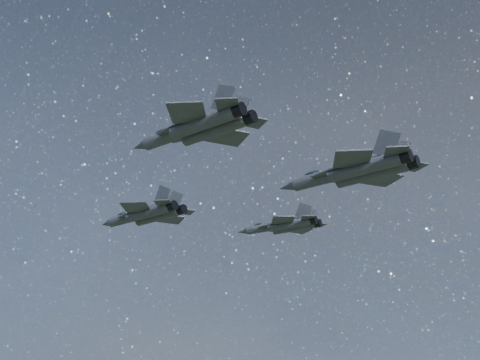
% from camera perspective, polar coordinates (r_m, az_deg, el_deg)
% --- Properties ---
extents(jet_lead, '(17.79, 12.16, 4.47)m').
position_cam_1_polar(jet_lead, '(85.85, -9.43, -3.44)').
color(jet_lead, '#2C3138').
extents(jet_left, '(15.46, 10.82, 3.90)m').
position_cam_1_polar(jet_left, '(91.17, 4.61, -4.63)').
color(jet_left, '#2C3138').
extents(jet_right, '(17.96, 12.32, 4.51)m').
position_cam_1_polar(jet_right, '(62.68, -4.18, 5.36)').
color(jet_right, '#2C3138').
extents(jet_slot, '(20.06, 13.70, 5.04)m').
position_cam_1_polar(jet_slot, '(71.88, 11.73, 0.92)').
color(jet_slot, '#2C3138').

